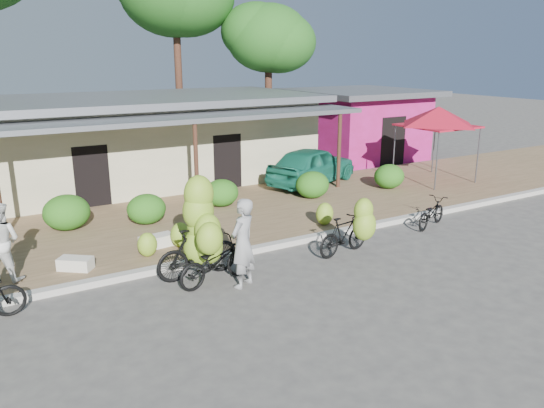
{
  "coord_description": "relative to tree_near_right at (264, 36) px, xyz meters",
  "views": [
    {
      "loc": [
        -6.23,
        -9.14,
        4.86
      ],
      "look_at": [
        0.36,
        2.03,
        1.2
      ],
      "focal_mm": 35.0,
      "sensor_mm": 36.0,
      "label": 1
    }
  ],
  "objects": [
    {
      "name": "loose_banana_a",
      "position": [
        -10.0,
        -11.79,
        -5.31
      ],
      "size": [
        0.48,
        0.41,
        0.6
      ],
      "primitive_type": "ellipsoid",
      "color": "#87BA2E",
      "rests_on": "sidewalk"
    },
    {
      "name": "sack_near",
      "position": [
        -9.59,
        -11.26,
        -5.46
      ],
      "size": [
        0.89,
        0.5,
        0.3
      ],
      "primitive_type": "cube",
      "rotation": [
        0.0,
        0.0,
        0.12
      ],
      "color": "beige",
      "rests_on": "sidewalk"
    },
    {
      "name": "ground",
      "position": [
        -7.31,
        -14.61,
        -5.73
      ],
      "size": [
        100.0,
        100.0,
        0.0
      ],
      "primitive_type": "plane",
      "color": "#474442",
      "rests_on": "ground"
    },
    {
      "name": "hedge_1",
      "position": [
        -11.29,
        -8.64,
        -5.11
      ],
      "size": [
        1.28,
        1.15,
        1.0
      ],
      "primitive_type": "ellipsoid",
      "color": "#226316",
      "rests_on": "sidewalk"
    },
    {
      "name": "hedge_3",
      "position": [
        -6.54,
        -8.66,
        -5.17
      ],
      "size": [
        1.13,
        1.02,
        0.88
      ],
      "primitive_type": "ellipsoid",
      "color": "#226316",
      "rests_on": "sidewalk"
    },
    {
      "name": "red_canopy",
      "position": [
        2.16,
        -9.54,
        -3.12
      ],
      "size": [
        3.5,
        3.5,
        2.86
      ],
      "color": "#59595E",
      "rests_on": "sidewalk"
    },
    {
      "name": "loose_banana_b",
      "position": [
        -9.06,
        -11.57,
        -5.29
      ],
      "size": [
        0.52,
        0.44,
        0.65
      ],
      "primitive_type": "ellipsoid",
      "color": "#87BA2E",
      "rests_on": "sidewalk"
    },
    {
      "name": "bike_left",
      "position": [
        -9.31,
        -13.4,
        -5.07
      ],
      "size": [
        1.96,
        1.19,
        1.48
      ],
      "rotation": [
        0.0,
        0.0,
        1.59
      ],
      "color": "black",
      "rests_on": "ground"
    },
    {
      "name": "vendor",
      "position": [
        -8.67,
        -14.26,
        -4.75
      ],
      "size": [
        0.86,
        0.77,
        1.97
      ],
      "primitive_type": "imported",
      "rotation": [
        0.0,
        0.0,
        3.66
      ],
      "color": "gray",
      "rests_on": "ground"
    },
    {
      "name": "bystander",
      "position": [
        -13.12,
        -11.57,
        -4.74
      ],
      "size": [
        1.08,
        1.03,
        1.76
      ],
      "primitive_type": "imported",
      "rotation": [
        0.0,
        0.0,
        2.55
      ],
      "color": "silver",
      "rests_on": "sidewalk"
    },
    {
      "name": "hedge_2",
      "position": [
        -9.2,
        -9.24,
        -5.18
      ],
      "size": [
        1.12,
        1.01,
        0.88
      ],
      "primitive_type": "ellipsoid",
      "color": "#226316",
      "rests_on": "sidewalk"
    },
    {
      "name": "sidewalk",
      "position": [
        -7.31,
        -9.61,
        -5.67
      ],
      "size": [
        60.0,
        6.0,
        0.12
      ],
      "primitive_type": "cube",
      "color": "#896B4A",
      "rests_on": "ground"
    },
    {
      "name": "shop_pink",
      "position": [
        3.19,
        -3.62,
        -4.06
      ],
      "size": [
        6.0,
        6.0,
        3.25
      ],
      "color": "#B31B76",
      "rests_on": "ground"
    },
    {
      "name": "loose_banana_c",
      "position": [
        -4.83,
        -11.96,
        -5.28
      ],
      "size": [
        0.53,
        0.45,
        0.66
      ],
      "primitive_type": "ellipsoid",
      "color": "#87BA2E",
      "rests_on": "sidewalk"
    },
    {
      "name": "tree_near_right",
      "position": [
        0.0,
        0.0,
        0.0
      ],
      "size": [
        4.33,
        4.14,
        7.35
      ],
      "color": "#43261B",
      "rests_on": "ground"
    },
    {
      "name": "bike_right",
      "position": [
        -5.57,
        -14.04,
        -5.06
      ],
      "size": [
        1.72,
        1.26,
        1.59
      ],
      "rotation": [
        0.0,
        0.0,
        1.73
      ],
      "color": "black",
      "rests_on": "ground"
    },
    {
      "name": "teal_van",
      "position": [
        -2.26,
        -7.61,
        -4.9
      ],
      "size": [
        4.54,
        3.21,
        1.44
      ],
      "primitive_type": "imported",
      "rotation": [
        0.0,
        0.0,
        1.97
      ],
      "color": "#166650",
      "rests_on": "sidewalk"
    },
    {
      "name": "sack_far",
      "position": [
        -11.68,
        -11.75,
        -5.47
      ],
      "size": [
        0.82,
        0.76,
        0.28
      ],
      "primitive_type": "cube",
      "rotation": [
        0.0,
        0.0,
        -0.67
      ],
      "color": "beige",
      "rests_on": "sidewalk"
    },
    {
      "name": "shop_main",
      "position": [
        -7.31,
        -3.68,
        -4.01
      ],
      "size": [
        13.0,
        8.5,
        3.35
      ],
      "color": "beige",
      "rests_on": "ground"
    },
    {
      "name": "bike_center",
      "position": [
        -9.18,
        -13.54,
        -4.8
      ],
      "size": [
        1.98,
        1.36,
        2.34
      ],
      "rotation": [
        0.0,
        0.0,
        1.78
      ],
      "color": "black",
      "rests_on": "ground"
    },
    {
      "name": "curb",
      "position": [
        -7.31,
        -12.61,
        -5.66
      ],
      "size": [
        60.0,
        0.25,
        0.15
      ],
      "primitive_type": "cube",
      "color": "#A8A399",
      "rests_on": "ground"
    },
    {
      "name": "hedge_4",
      "position": [
        -3.42,
        -9.3,
        -5.16
      ],
      "size": [
        1.18,
        1.06,
        0.92
      ],
      "primitive_type": "ellipsoid",
      "color": "#226316",
      "rests_on": "sidewalk"
    },
    {
      "name": "bike_far_right",
      "position": [
        -2.05,
        -13.39,
        -5.31
      ],
      "size": [
        1.72,
        1.09,
        0.85
      ],
      "rotation": [
        0.0,
        0.0,
        1.92
      ],
      "color": "black",
      "rests_on": "ground"
    },
    {
      "name": "hedge_5",
      "position": [
        -0.21,
        -9.61,
        -5.17
      ],
      "size": [
        1.14,
        1.03,
        0.89
      ],
      "primitive_type": "ellipsoid",
      "color": "#226316",
      "rests_on": "sidewalk"
    }
  ]
}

